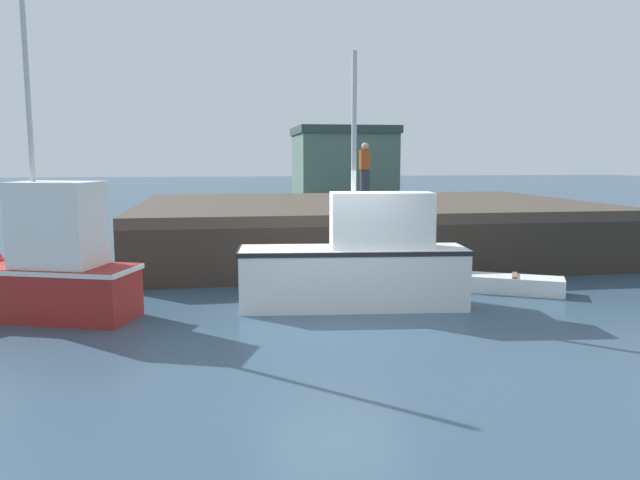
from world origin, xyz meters
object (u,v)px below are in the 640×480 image
Objects in this scene: fishing_boat_near_left at (39,266)px; rowboat at (514,284)px; fishing_boat_near_right at (359,264)px; dockworker at (365,171)px.

fishing_boat_near_left reaches higher than rowboat.
rowboat is (3.39, 0.67, -0.64)m from fishing_boat_near_right.
dockworker is at bearing 44.16° from fishing_boat_near_left.
fishing_boat_near_left reaches higher than dockworker.
fishing_boat_near_right is 2.30× the size of rowboat.
fishing_boat_near_left is at bearing -135.84° from dockworker.
rowboat is 7.10m from dockworker.
fishing_boat_near_left is 10.31m from dockworker.
fishing_boat_near_left is 2.69× the size of rowboat.
dockworker is at bearing 76.00° from fishing_boat_near_right.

